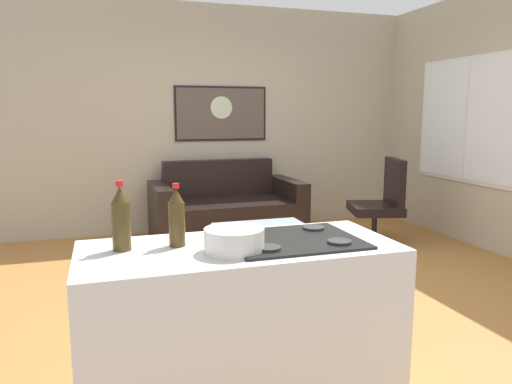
% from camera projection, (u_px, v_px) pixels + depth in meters
% --- Properties ---
extents(ground, '(6.40, 6.40, 0.04)m').
position_uv_depth(ground, '(279.00, 293.00, 4.05)').
color(ground, '#AA6F37').
extents(back_wall, '(6.40, 0.05, 2.80)m').
position_uv_depth(back_wall, '(213.00, 119.00, 6.10)').
color(back_wall, '#B0A68F').
rests_on(back_wall, ground).
extents(couch, '(1.76, 0.97, 0.90)m').
position_uv_depth(couch, '(226.00, 212.00, 5.77)').
color(couch, black).
rests_on(couch, ground).
extents(coffee_table, '(0.88, 0.61, 0.40)m').
position_uv_depth(coffee_table, '(263.00, 230.00, 4.64)').
color(coffee_table, silver).
rests_on(coffee_table, ground).
extents(armchair, '(0.69, 0.71, 0.97)m').
position_uv_depth(armchair, '(382.00, 202.00, 5.53)').
color(armchair, black).
rests_on(armchair, ground).
extents(kitchen_counter, '(1.43, 0.62, 0.91)m').
position_uv_depth(kitchen_counter, '(241.00, 336.00, 2.26)').
color(kitchen_counter, silver).
rests_on(kitchen_counter, ground).
extents(soda_bottle, '(0.08, 0.08, 0.31)m').
position_uv_depth(soda_bottle, '(121.00, 219.00, 2.09)').
color(soda_bottle, '#463516').
rests_on(soda_bottle, kitchen_counter).
extents(soda_bottle_2, '(0.07, 0.07, 0.28)m').
position_uv_depth(soda_bottle_2, '(177.00, 218.00, 2.16)').
color(soda_bottle_2, '#463516').
rests_on(soda_bottle_2, kitchen_counter).
extents(mixing_bowl, '(0.26, 0.26, 0.10)m').
position_uv_depth(mixing_bowl, '(234.00, 241.00, 2.07)').
color(mixing_bowl, silver).
rests_on(mixing_bowl, kitchen_counter).
extents(wall_painting, '(1.18, 0.03, 0.68)m').
position_uv_depth(wall_painting, '(221.00, 114.00, 6.08)').
color(wall_painting, black).
extents(window, '(0.03, 1.61, 1.41)m').
position_uv_depth(window, '(467.00, 120.00, 5.45)').
color(window, silver).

